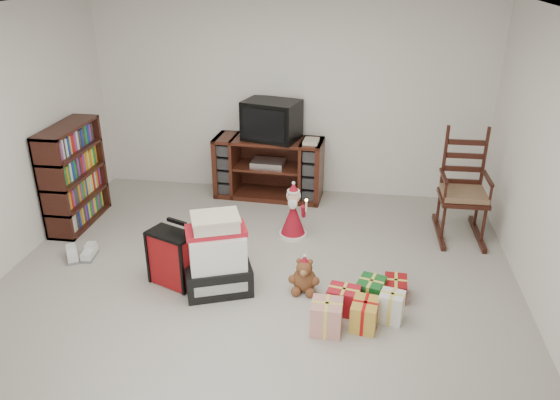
% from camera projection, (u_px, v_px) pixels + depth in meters
% --- Properties ---
extents(room, '(5.01, 5.01, 2.51)m').
position_uv_depth(room, '(251.00, 168.00, 4.62)').
color(room, '#B1AEA2').
rests_on(room, ground).
extents(tv_stand, '(1.39, 0.56, 0.78)m').
position_uv_depth(tv_stand, '(269.00, 168.00, 7.01)').
color(tv_stand, '#492014').
rests_on(tv_stand, floor).
extents(bookshelf, '(0.32, 0.97, 1.18)m').
position_uv_depth(bookshelf, '(74.00, 177.00, 6.24)').
color(bookshelf, '#38160F').
rests_on(bookshelf, floor).
extents(rocking_chair, '(0.52, 0.84, 1.26)m').
position_uv_depth(rocking_chair, '(462.00, 198.00, 6.05)').
color(rocking_chair, '#38160F').
rests_on(rocking_chair, floor).
extents(gift_pile, '(0.72, 0.63, 0.76)m').
position_uv_depth(gift_pile, '(217.00, 259.00, 5.04)').
color(gift_pile, black).
rests_on(gift_pile, floor).
extents(red_suitcase, '(0.48, 0.37, 0.65)m').
position_uv_depth(red_suitcase, '(173.00, 258.00, 5.15)').
color(red_suitcase, maroon).
rests_on(red_suitcase, floor).
extents(stocking, '(0.30, 0.18, 0.60)m').
position_uv_depth(stocking, '(223.00, 258.00, 5.11)').
color(stocking, '#0C6D0C').
rests_on(stocking, floor).
extents(teddy_bear, '(0.23, 0.20, 0.34)m').
position_uv_depth(teddy_bear, '(304.00, 277.00, 5.10)').
color(teddy_bear, brown).
rests_on(teddy_bear, floor).
extents(santa_figurine, '(0.31, 0.30, 0.65)m').
position_uv_depth(santa_figurine, '(293.00, 216.00, 6.05)').
color(santa_figurine, maroon).
rests_on(santa_figurine, floor).
extents(mrs_claus_figurine, '(0.28, 0.27, 0.58)m').
position_uv_depth(mrs_claus_figurine, '(221.00, 241.00, 5.58)').
color(mrs_claus_figurine, maroon).
rests_on(mrs_claus_figurine, floor).
extents(sneaker_pair, '(0.36, 0.28, 0.09)m').
position_uv_depth(sneaker_pair, '(81.00, 254.00, 5.68)').
color(sneaker_pair, silver).
rests_on(sneaker_pair, floor).
extents(gift_cluster, '(0.70, 0.98, 0.24)m').
position_uv_depth(gift_cluster, '(366.00, 302.00, 4.77)').
color(gift_cluster, '#AA1320').
rests_on(gift_cluster, floor).
extents(crt_television, '(0.76, 0.63, 0.49)m').
position_uv_depth(crt_television, '(272.00, 120.00, 6.74)').
color(crt_television, black).
rests_on(crt_television, tv_stand).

